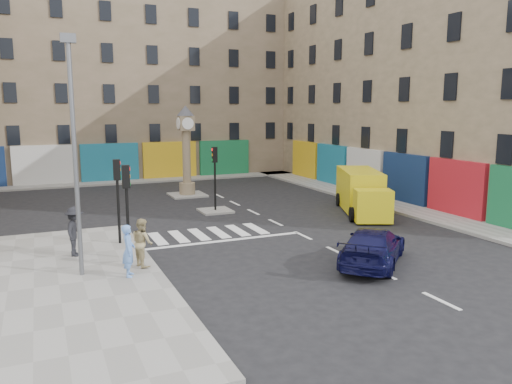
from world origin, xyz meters
TOP-DOWN VIEW (x-y plane):
  - ground at (0.00, 0.00)m, footprint 120.00×120.00m
  - sidewalk_left at (-11.00, -2.00)m, footprint 7.00×16.00m
  - sidewalk_right at (8.70, 10.00)m, footprint 2.60×30.00m
  - sidewalk_far at (-4.00, 22.20)m, footprint 32.00×2.40m
  - island_near at (-2.00, 8.00)m, footprint 1.80×1.80m
  - island_far at (-2.00, 14.00)m, footprint 2.40×2.40m
  - building_right at (15.00, 10.00)m, footprint 10.00×30.00m
  - building_far at (-4.00, 28.00)m, footprint 32.00×10.00m
  - traffic_light_left_near at (-8.30, 0.20)m, footprint 0.28×0.22m
  - traffic_light_left_far at (-8.30, 2.60)m, footprint 0.28×0.22m
  - traffic_light_island at (-2.00, 8.00)m, footprint 0.28×0.22m
  - lamp_post at (-10.20, -1.20)m, footprint 0.50×0.25m
  - clock_pillar at (-2.00, 14.00)m, footprint 1.20×1.20m
  - navy_sedan at (0.34, -3.97)m, footprint 4.97×4.87m
  - yellow_van at (5.81, 4.48)m, footprint 4.46×6.86m
  - pedestrian_blue at (-8.66, -2.04)m, footprint 0.60×0.76m
  - pedestrian_tan at (-8.00, -1.08)m, footprint 0.90×1.03m
  - pedestrian_dark at (-10.21, 1.35)m, footprint 1.12×1.47m

SIDE VIEW (x-z plane):
  - ground at x=0.00m, z-range 0.00..0.00m
  - island_near at x=-2.00m, z-range 0.00..0.12m
  - island_far at x=-2.00m, z-range 0.00..0.12m
  - sidewalk_left at x=-11.00m, z-range 0.00..0.15m
  - sidewalk_right at x=8.70m, z-range 0.00..0.15m
  - sidewalk_far at x=-4.00m, z-range 0.00..0.15m
  - navy_sedan at x=0.34m, z-range 0.00..1.44m
  - pedestrian_tan at x=-8.00m, z-range 0.15..1.97m
  - pedestrian_blue at x=-8.66m, z-range 0.15..2.01m
  - pedestrian_dark at x=-10.21m, z-range 0.15..2.16m
  - yellow_van at x=5.81m, z-range -0.01..2.40m
  - traffic_light_island at x=-2.00m, z-range 0.74..4.44m
  - traffic_light_left_near at x=-8.30m, z-range 0.77..4.47m
  - traffic_light_left_far at x=-8.30m, z-range 0.77..4.47m
  - clock_pillar at x=-2.00m, z-range 0.50..6.60m
  - lamp_post at x=-10.20m, z-range 0.64..8.94m
  - building_right at x=15.00m, z-range 0.00..16.00m
  - building_far at x=-4.00m, z-range 0.00..17.00m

